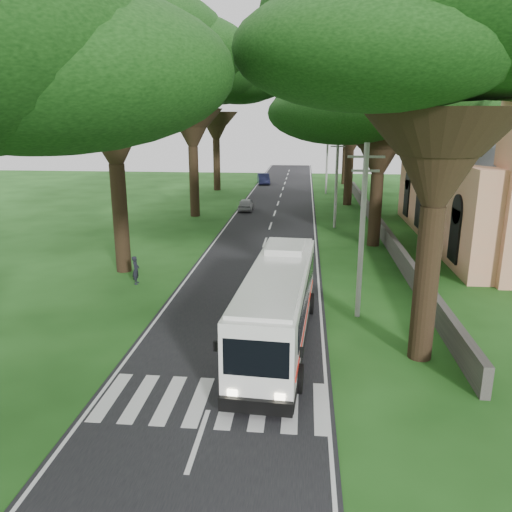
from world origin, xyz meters
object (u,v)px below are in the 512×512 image
pole_far (327,160)px  distant_car_a (246,204)px  pedestrian (136,270)px  distant_car_b (263,179)px  pole_mid (336,178)px  coach_bus (278,303)px  pole_near (362,230)px

pole_far → distant_car_a: (-8.50, -12.69, -3.54)m
pole_far → pedestrian: bearing=-108.2°
pole_far → distant_car_b: 12.67m
pole_mid → coach_bus: size_ratio=0.71×
coach_bus → distant_car_a: coach_bus is taller
coach_bus → distant_car_b: (-4.92, 52.00, -1.00)m
coach_bus → distant_car_a: (-4.92, 30.56, -1.12)m
pole_far → pole_near: bearing=-90.0°
pole_mid → pedestrian: pole_mid is taller
pole_near → distant_car_a: bearing=107.3°
distant_car_b → pedestrian: pedestrian is taller
distant_car_a → pole_far: bearing=-125.6°
distant_car_b → coach_bus: bearing=-93.9°
distant_car_b → pedestrian: bearing=-103.6°
distant_car_a → pedestrian: 23.89m
distant_car_a → distant_car_b: bearing=-91.8°
pole_mid → pole_far: size_ratio=1.00×
pole_near → distant_car_a: size_ratio=2.23×
pole_near → distant_car_b: pole_near is taller
pole_near → pedestrian: bearing=162.9°
distant_car_a → pole_near: bearing=105.5°
pole_mid → coach_bus: bearing=-98.8°
distant_car_a → distant_car_b: (0.00, 21.44, 0.12)m
distant_car_a → distant_car_b: distant_car_b is taller
coach_bus → pedestrian: bearing=144.0°
pole_far → distant_car_b: bearing=134.2°
distant_car_b → pole_near: bearing=-89.4°
pole_mid → distant_car_b: size_ratio=1.80×
distant_car_a → pedestrian: pedestrian is taller
pole_mid → pole_far: (0.00, 20.00, 0.00)m
pole_mid → pole_far: bearing=90.0°
pole_mid → pole_near: bearing=-90.0°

